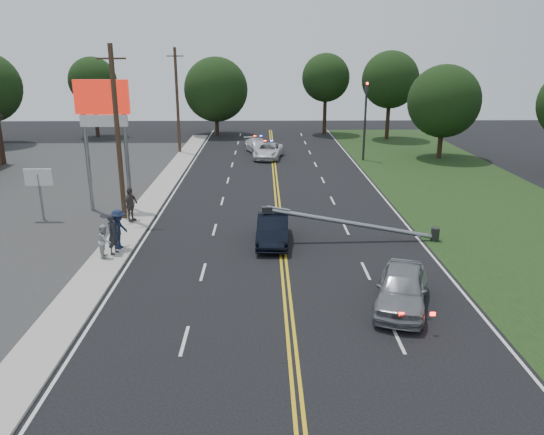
{
  "coord_description": "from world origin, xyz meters",
  "views": [
    {
      "loc": [
        -0.95,
        -18.22,
        9.5
      ],
      "look_at": [
        -0.52,
        6.81,
        1.7
      ],
      "focal_mm": 35.0,
      "sensor_mm": 36.0,
      "label": 1
    }
  ],
  "objects_px": {
    "crashed_sedan": "(273,229)",
    "emergency_a": "(268,151)",
    "fallen_streetlight": "(362,225)",
    "utility_pole_mid": "(118,134)",
    "pylon_sign": "(103,114)",
    "emergency_b": "(258,146)",
    "utility_pole_far": "(177,101)",
    "waiting_sedan": "(402,288)",
    "traffic_signal": "(365,114)",
    "small_sign": "(39,182)",
    "bystander_d": "(130,205)",
    "bystander_b": "(105,241)",
    "bystander_c": "(119,229)",
    "bystander_a": "(113,234)"
  },
  "relations": [
    {
      "from": "pylon_sign",
      "to": "emergency_b",
      "type": "height_order",
      "value": "pylon_sign"
    },
    {
      "from": "emergency_b",
      "to": "crashed_sedan",
      "type": "bearing_deg",
      "value": -105.8
    },
    {
      "from": "emergency_a",
      "to": "bystander_d",
      "type": "xyz_separation_m",
      "value": [
        -8.18,
        -19.73,
        0.42
      ]
    },
    {
      "from": "bystander_d",
      "to": "crashed_sedan",
      "type": "bearing_deg",
      "value": -84.89
    },
    {
      "from": "pylon_sign",
      "to": "utility_pole_far",
      "type": "bearing_deg",
      "value": 86.28
    },
    {
      "from": "pylon_sign",
      "to": "waiting_sedan",
      "type": "bearing_deg",
      "value": -42.32
    },
    {
      "from": "fallen_streetlight",
      "to": "crashed_sedan",
      "type": "distance_m",
      "value": 4.65
    },
    {
      "from": "emergency_a",
      "to": "bystander_b",
      "type": "distance_m",
      "value": 26.62
    },
    {
      "from": "pylon_sign",
      "to": "fallen_streetlight",
      "type": "height_order",
      "value": "pylon_sign"
    },
    {
      "from": "utility_pole_far",
      "to": "bystander_d",
      "type": "bearing_deg",
      "value": -88.6
    },
    {
      "from": "utility_pole_far",
      "to": "crashed_sedan",
      "type": "xyz_separation_m",
      "value": [
        8.74,
        -26.13,
        -4.33
      ]
    },
    {
      "from": "pylon_sign",
      "to": "waiting_sedan",
      "type": "xyz_separation_m",
      "value": [
        14.9,
        -13.57,
        -5.21
      ]
    },
    {
      "from": "utility_pole_far",
      "to": "small_sign",
      "type": "bearing_deg",
      "value": -102.31
    },
    {
      "from": "fallen_streetlight",
      "to": "utility_pole_far",
      "type": "relative_size",
      "value": 0.94
    },
    {
      "from": "small_sign",
      "to": "bystander_a",
      "type": "xyz_separation_m",
      "value": [
        5.77,
        -5.88,
        -1.21
      ]
    },
    {
      "from": "utility_pole_mid",
      "to": "emergency_b",
      "type": "distance_m",
      "value": 23.84
    },
    {
      "from": "waiting_sedan",
      "to": "bystander_a",
      "type": "height_order",
      "value": "bystander_a"
    },
    {
      "from": "waiting_sedan",
      "to": "emergency_b",
      "type": "height_order",
      "value": "waiting_sedan"
    },
    {
      "from": "utility_pole_far",
      "to": "traffic_signal",
      "type": "bearing_deg",
      "value": -12.89
    },
    {
      "from": "emergency_a",
      "to": "crashed_sedan",
      "type": "bearing_deg",
      "value": -80.1
    },
    {
      "from": "small_sign",
      "to": "emergency_a",
      "type": "relative_size",
      "value": 0.62
    },
    {
      "from": "traffic_signal",
      "to": "emergency_a",
      "type": "bearing_deg",
      "value": 173.14
    },
    {
      "from": "utility_pole_far",
      "to": "waiting_sedan",
      "type": "height_order",
      "value": "utility_pole_far"
    },
    {
      "from": "utility_pole_far",
      "to": "waiting_sedan",
      "type": "distance_m",
      "value": 36.48
    },
    {
      "from": "utility_pole_mid",
      "to": "emergency_a",
      "type": "bearing_deg",
      "value": 65.36
    },
    {
      "from": "utility_pole_mid",
      "to": "bystander_a",
      "type": "relative_size",
      "value": 4.96
    },
    {
      "from": "traffic_signal",
      "to": "emergency_b",
      "type": "bearing_deg",
      "value": 157.11
    },
    {
      "from": "fallen_streetlight",
      "to": "pylon_sign",
      "type": "bearing_deg",
      "value": 157.78
    },
    {
      "from": "crashed_sedan",
      "to": "utility_pole_mid",
      "type": "bearing_deg",
      "value": 157.11
    },
    {
      "from": "small_sign",
      "to": "traffic_signal",
      "type": "height_order",
      "value": "traffic_signal"
    },
    {
      "from": "pylon_sign",
      "to": "bystander_d",
      "type": "distance_m",
      "value": 5.87
    },
    {
      "from": "small_sign",
      "to": "crashed_sedan",
      "type": "distance_m",
      "value": 14.24
    },
    {
      "from": "fallen_streetlight",
      "to": "crashed_sedan",
      "type": "height_order",
      "value": "fallen_streetlight"
    },
    {
      "from": "emergency_a",
      "to": "bystander_b",
      "type": "height_order",
      "value": "bystander_b"
    },
    {
      "from": "traffic_signal",
      "to": "pylon_sign",
      "type": "bearing_deg",
      "value": -139.61
    },
    {
      "from": "traffic_signal",
      "to": "crashed_sedan",
      "type": "xyz_separation_m",
      "value": [
        -8.76,
        -22.13,
        -3.45
      ]
    },
    {
      "from": "emergency_b",
      "to": "bystander_d",
      "type": "distance_m",
      "value": 23.91
    },
    {
      "from": "crashed_sedan",
      "to": "bystander_c",
      "type": "height_order",
      "value": "bystander_c"
    },
    {
      "from": "bystander_d",
      "to": "utility_pole_far",
      "type": "bearing_deg",
      "value": 29.37
    },
    {
      "from": "pylon_sign",
      "to": "waiting_sedan",
      "type": "distance_m",
      "value": 20.82
    },
    {
      "from": "crashed_sedan",
      "to": "emergency_a",
      "type": "bearing_deg",
      "value": 92.4
    },
    {
      "from": "waiting_sedan",
      "to": "bystander_a",
      "type": "xyz_separation_m",
      "value": [
        -12.64,
        5.69,
        0.34
      ]
    },
    {
      "from": "emergency_b",
      "to": "waiting_sedan",
      "type": "bearing_deg",
      "value": -98.11
    },
    {
      "from": "fallen_streetlight",
      "to": "utility_pole_mid",
      "type": "xyz_separation_m",
      "value": [
        -13.39,
        4.0,
        4.17
      ]
    },
    {
      "from": "traffic_signal",
      "to": "emergency_b",
      "type": "relative_size",
      "value": 1.53
    },
    {
      "from": "bystander_c",
      "to": "small_sign",
      "type": "bearing_deg",
      "value": 64.97
    },
    {
      "from": "bystander_a",
      "to": "bystander_b",
      "type": "relative_size",
      "value": 1.25
    },
    {
      "from": "bystander_b",
      "to": "pylon_sign",
      "type": "bearing_deg",
      "value": 5.54
    },
    {
      "from": "crashed_sedan",
      "to": "emergency_b",
      "type": "distance_m",
      "value": 26.26
    },
    {
      "from": "crashed_sedan",
      "to": "bystander_b",
      "type": "relative_size",
      "value": 2.83
    }
  ]
}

